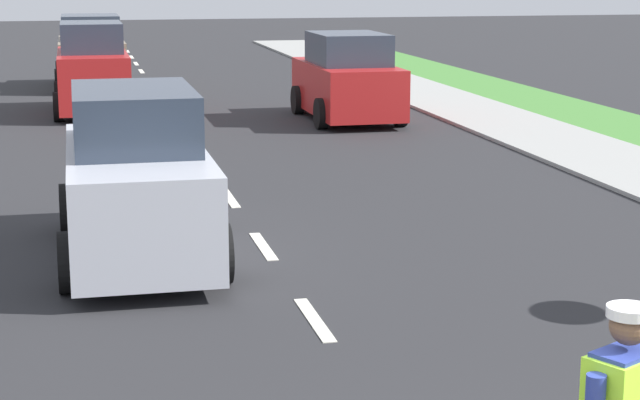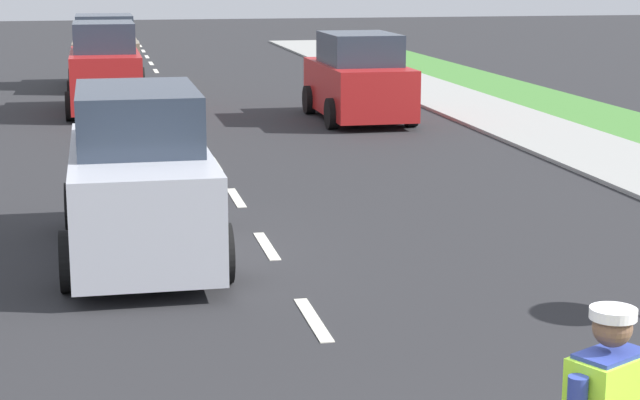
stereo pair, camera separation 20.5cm
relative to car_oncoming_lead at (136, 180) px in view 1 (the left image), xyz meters
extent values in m
plane|color=#28282B|center=(1.57, 12.41, -0.96)|extent=(96.00, 96.00, 0.00)
cube|color=silver|center=(1.57, -2.89, -0.95)|extent=(0.14, 1.40, 0.01)
cube|color=silver|center=(1.57, 0.11, -0.95)|extent=(0.14, 1.40, 0.01)
cube|color=silver|center=(1.57, 3.11, -0.95)|extent=(0.14, 1.40, 0.01)
cube|color=silver|center=(1.57, 6.11, -0.95)|extent=(0.14, 1.40, 0.01)
cube|color=silver|center=(1.57, 9.11, -0.95)|extent=(0.14, 1.40, 0.01)
cube|color=silver|center=(1.57, 12.11, -0.95)|extent=(0.14, 1.40, 0.01)
cube|color=silver|center=(1.57, 15.11, -0.95)|extent=(0.14, 1.40, 0.01)
cube|color=silver|center=(1.57, 18.11, -0.95)|extent=(0.14, 1.40, 0.01)
cube|color=silver|center=(1.57, 21.11, -0.95)|extent=(0.14, 1.40, 0.01)
cube|color=silver|center=(1.57, 24.11, -0.95)|extent=(0.14, 1.40, 0.01)
cube|color=silver|center=(1.57, 27.11, -0.95)|extent=(0.14, 1.40, 0.01)
cube|color=silver|center=(1.57, 30.11, -0.95)|extent=(0.14, 1.40, 0.01)
cube|color=silver|center=(1.57, 33.11, -0.95)|extent=(0.14, 1.40, 0.01)
cube|color=silver|center=(1.57, 36.11, -0.95)|extent=(0.14, 1.40, 0.01)
cube|color=silver|center=(1.57, 39.11, -0.95)|extent=(0.14, 1.40, 0.01)
cube|color=#A5EA33|center=(2.22, -7.93, 0.18)|extent=(0.54, 0.46, 0.51)
sphere|color=brown|center=(2.22, -7.93, 0.60)|extent=(0.22, 0.22, 0.22)
cylinder|color=silver|center=(2.22, -7.93, 0.68)|extent=(0.26, 0.26, 0.06)
cube|color=silver|center=(0.00, -0.02, -0.19)|extent=(1.62, 4.37, 1.18)
cube|color=#2D3847|center=(0.00, 0.09, 0.75)|extent=(1.43, 2.40, 0.70)
cylinder|color=black|center=(0.83, -1.38, -0.62)|extent=(0.22, 0.68, 0.68)
cylinder|color=black|center=(-0.83, -1.38, -0.62)|extent=(0.22, 0.68, 0.68)
cylinder|color=black|center=(0.83, 1.33, -0.62)|extent=(0.22, 0.68, 0.68)
cylinder|color=black|center=(-0.83, 1.33, -0.62)|extent=(0.22, 0.68, 0.68)
cube|color=gray|center=(-0.14, 19.47, -0.17)|extent=(1.84, 4.18, 1.21)
cube|color=#2D3847|center=(-0.14, 19.57, 0.79)|extent=(1.62, 2.30, 0.70)
cylinder|color=black|center=(0.80, 18.17, -0.62)|extent=(0.22, 0.68, 0.68)
cylinder|color=black|center=(-1.08, 18.17, -0.62)|extent=(0.22, 0.68, 0.68)
cylinder|color=black|center=(0.80, 20.76, -0.62)|extent=(0.22, 0.68, 0.68)
cylinder|color=black|center=(-1.08, 20.76, -0.62)|extent=(0.22, 0.68, 0.68)
cube|color=red|center=(5.45, 11.14, -0.22)|extent=(1.75, 4.12, 1.12)
cube|color=#2D3847|center=(5.45, 11.03, 0.69)|extent=(1.54, 2.26, 0.70)
cylinder|color=black|center=(4.55, 12.41, -0.62)|extent=(0.22, 0.68, 0.68)
cylinder|color=black|center=(6.34, 12.41, -0.62)|extent=(0.22, 0.68, 0.68)
cylinder|color=black|center=(4.55, 9.86, -0.62)|extent=(0.22, 0.68, 0.68)
cylinder|color=black|center=(6.34, 9.86, -0.62)|extent=(0.22, 0.68, 0.68)
cube|color=red|center=(-0.22, 13.60, -0.13)|extent=(1.62, 4.06, 1.29)
cube|color=#2D3847|center=(-0.22, 13.70, 0.87)|extent=(1.42, 2.23, 0.70)
cylinder|color=black|center=(0.61, 12.34, -0.62)|extent=(0.22, 0.68, 0.68)
cylinder|color=black|center=(-1.05, 12.34, -0.62)|extent=(0.22, 0.68, 0.68)
cylinder|color=black|center=(0.61, 14.86, -0.62)|extent=(0.22, 0.68, 0.68)
cylinder|color=black|center=(-1.05, 14.86, -0.62)|extent=(0.22, 0.68, 0.68)
camera|label=1|loc=(-0.69, -13.09, 2.53)|focal=61.12mm
camera|label=2|loc=(-0.49, -13.14, 2.53)|focal=61.12mm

